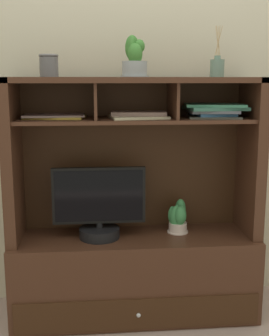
{
  "coord_description": "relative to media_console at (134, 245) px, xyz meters",
  "views": [
    {
      "loc": [
        -0.22,
        -2.42,
        1.36
      ],
      "look_at": [
        0.0,
        0.0,
        0.87
      ],
      "focal_mm": 47.44,
      "sensor_mm": 36.0,
      "label": 1
    }
  ],
  "objects": [
    {
      "name": "floor_plane",
      "position": [
        0.0,
        -0.01,
        -0.43
      ],
      "size": [
        6.0,
        6.0,
        0.02
      ],
      "primitive_type": "cube",
      "color": "#AA928C",
      "rests_on": "ground"
    },
    {
      "name": "back_wall",
      "position": [
        0.0,
        0.24,
        0.98
      ],
      "size": [
        6.0,
        0.02,
        2.8
      ],
      "primitive_type": "cube",
      "color": "beige",
      "rests_on": "ground"
    },
    {
      "name": "media_console",
      "position": [
        0.0,
        0.0,
        0.0
      ],
      "size": [
        1.39,
        0.48,
        1.37
      ],
      "color": "#44271A",
      "rests_on": "ground"
    },
    {
      "name": "tv_monitor",
      "position": [
        -0.2,
        -0.03,
        0.23
      ],
      "size": [
        0.52,
        0.23,
        0.41
      ],
      "color": "black",
      "rests_on": "media_console"
    },
    {
      "name": "potted_orchid",
      "position": [
        0.26,
        0.02,
        0.15
      ],
      "size": [
        0.12,
        0.13,
        0.19
      ],
      "color": "beige",
      "rests_on": "media_console"
    },
    {
      "name": "magazine_stack_left",
      "position": [
        0.44,
        0.0,
        0.77
      ],
      "size": [
        0.35,
        0.28,
        0.08
      ],
      "color": "#3D3E37",
      "rests_on": "media_console"
    },
    {
      "name": "magazine_stack_centre",
      "position": [
        -0.44,
        0.04,
        0.74
      ],
      "size": [
        0.35,
        0.25,
        0.02
      ],
      "color": "gold",
      "rests_on": "media_console"
    },
    {
      "name": "magazine_stack_right",
      "position": [
        0.02,
        0.01,
        0.75
      ],
      "size": [
        0.33,
        0.28,
        0.04
      ],
      "color": "beige",
      "rests_on": "media_console"
    },
    {
      "name": "diffuser_bottle",
      "position": [
        0.45,
        -0.01,
        1.01
      ],
      "size": [
        0.08,
        0.08,
        0.27
      ],
      "color": "slate",
      "rests_on": "media_console"
    },
    {
      "name": "potted_succulent",
      "position": [
        -0.0,
        -0.01,
        1.05
      ],
      "size": [
        0.15,
        0.15,
        0.22
      ],
      "color": "#8C969A",
      "rests_on": "media_console"
    },
    {
      "name": "ceramic_vase",
      "position": [
        -0.45,
        -0.01,
        1.01
      ],
      "size": [
        0.1,
        0.1,
        0.12
      ],
      "color": "#555558",
      "rests_on": "media_console"
    }
  ]
}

